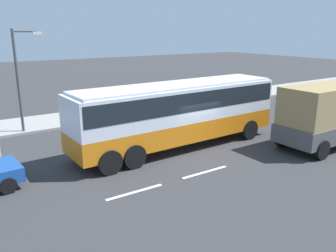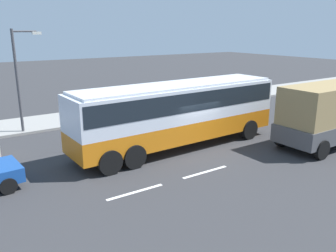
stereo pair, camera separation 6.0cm
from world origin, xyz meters
The scene contains 6 objects.
ground_plane centered at (0.00, 0.00, 0.00)m, with size 120.00×120.00×0.00m, color #333335.
sidewalk_curb centered at (0.00, 9.37, 0.07)m, with size 80.00×4.00×0.15m, color gray.
lane_centreline centered at (3.49, -2.86, 0.00)m, with size 42.20×0.16×0.01m.
coach_bus centered at (-0.44, 0.55, 2.09)m, with size 11.55×2.97×3.37m.
pedestrian_near_curb centered at (7.22, 9.03, 1.07)m, with size 0.32×0.32×1.60m.
street_lamp centered at (-6.49, 7.76, 3.59)m, with size 1.66×0.24×5.91m.
Camera 2 is at (-10.59, -13.58, 5.98)m, focal length 37.04 mm.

